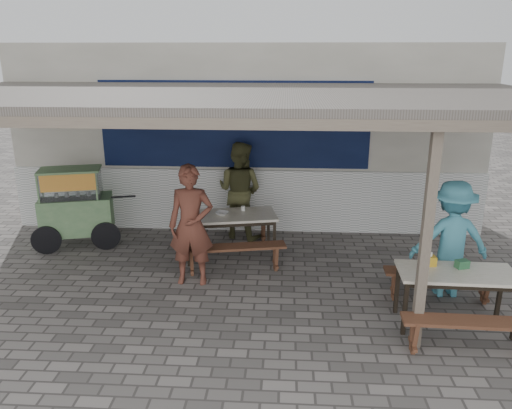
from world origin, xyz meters
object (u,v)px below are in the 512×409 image
object	(u,v)px
patron_street_side	(191,225)
donation_box	(462,264)
vendor_cart	(75,204)
patron_wall_side	(240,190)
condiment_bowl	(222,213)
tissue_box	(431,261)
bench_right_wall	(440,279)
bench_left_wall	(227,224)
patron_right_table	(451,239)
table_left	(230,219)
bench_right_street	(470,329)
table_right	(457,278)
bench_left_street	(234,252)
condiment_jar	(243,208)

from	to	relation	value
patron_street_side	donation_box	xyz separation A→B (m)	(3.61, -0.92, -0.11)
vendor_cart	patron_street_side	world-z (taller)	patron_street_side
patron_wall_side	condiment_bowl	distance (m)	1.01
patron_wall_side	tissue_box	distance (m)	3.92
bench_right_wall	patron_wall_side	xyz separation A→B (m)	(-3.01, 2.36, 0.56)
bench_left_wall	patron_street_side	size ratio (longest dim) A/B	0.91
patron_wall_side	patron_right_table	size ratio (longest dim) A/B	1.07
table_left	condiment_bowl	size ratio (longest dim) A/B	7.74
bench_right_street	donation_box	xyz separation A→B (m)	(0.11, 0.77, 0.46)
table_right	patron_wall_side	bearing A→B (deg)	136.62
bench_left_street	condiment_bowl	xyz separation A→B (m)	(-0.26, 0.62, 0.43)
bench_left_street	bench_left_wall	size ratio (longest dim) A/B	1.00
bench_right_wall	vendor_cart	size ratio (longest dim) A/B	0.92
patron_street_side	table_right	bearing A→B (deg)	-17.96
bench_right_street	bench_left_wall	bearing A→B (deg)	135.24
patron_street_side	condiment_jar	xyz separation A→B (m)	(0.66, 1.24, -0.12)
table_left	bench_left_street	size ratio (longest dim) A/B	1.00
bench_left_wall	patron_street_side	distance (m)	1.79
vendor_cart	patron_right_table	xyz separation A→B (m)	(6.04, -1.51, 0.07)
condiment_jar	bench_right_street	bearing A→B (deg)	-45.84
tissue_box	donation_box	distance (m)	0.38
tissue_box	bench_right_wall	bearing A→B (deg)	56.86
patron_street_side	vendor_cart	bearing A→B (deg)	148.24
table_right	tissue_box	xyz separation A→B (m)	(-0.29, 0.18, 0.14)
bench_right_wall	condiment_jar	size ratio (longest dim) A/B	19.45
bench_left_wall	condiment_bowl	size ratio (longest dim) A/B	7.77
patron_right_table	bench_left_street	bearing A→B (deg)	-12.01
table_left	donation_box	size ratio (longest dim) A/B	10.49
condiment_bowl	table_right	bearing A→B (deg)	-32.38
bench_right_street	patron_right_table	world-z (taller)	patron_right_table
vendor_cart	donation_box	distance (m)	6.37
bench_left_wall	table_left	bearing A→B (deg)	-90.00
table_right	tissue_box	distance (m)	0.37
patron_wall_side	condiment_jar	world-z (taller)	patron_wall_side
bench_left_street	table_right	distance (m)	3.28
vendor_cart	patron_right_table	bearing A→B (deg)	-29.19
bench_right_wall	condiment_jar	xyz separation A→B (m)	(-2.89, 1.63, 0.45)
table_right	condiment_jar	xyz separation A→B (m)	(-2.87, 2.28, 0.12)
bench_left_wall	condiment_jar	world-z (taller)	condiment_jar
table_right	vendor_cart	distance (m)	6.33
donation_box	bench_right_wall	bearing A→B (deg)	97.05
bench_left_street	condiment_jar	size ratio (longest dim) A/B	20.84
patron_street_side	patron_wall_side	xyz separation A→B (m)	(0.53, 1.97, -0.01)
vendor_cart	donation_box	world-z (taller)	vendor_cart
tissue_box	vendor_cart	bearing A→B (deg)	158.27
patron_street_side	donation_box	world-z (taller)	patron_street_side
condiment_jar	condiment_bowl	world-z (taller)	condiment_jar
bench_right_street	bench_left_street	bearing A→B (deg)	146.55
table_right	patron_wall_side	size ratio (longest dim) A/B	0.80
bench_left_wall	table_right	xyz separation A→B (m)	(3.20, -2.70, 0.33)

